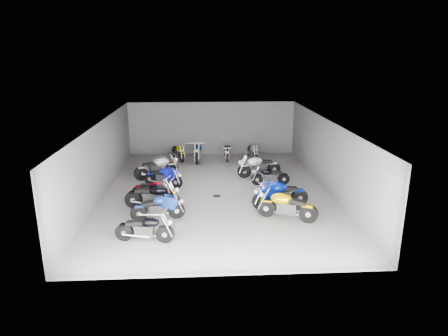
{
  "coord_description": "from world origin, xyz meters",
  "views": [
    {
      "loc": [
        -0.61,
        -16.98,
        6.14
      ],
      "look_at": [
        0.37,
        0.46,
        1.0
      ],
      "focal_mm": 32.0,
      "sensor_mm": 36.0,
      "label": 1
    }
  ],
  "objects_px": {
    "motorcycle_left_c": "(153,196)",
    "motorcycle_back_b": "(178,152)",
    "motorcycle_left_d": "(153,190)",
    "motorcycle_back_c": "(198,152)",
    "motorcycle_left_b": "(158,207)",
    "motorcycle_right_b": "(286,206)",
    "motorcycle_left_f": "(157,168)",
    "motorcycle_right_e": "(270,176)",
    "motorcycle_left_a": "(145,228)",
    "motorcycle_back_d": "(227,152)",
    "motorcycle_right_f": "(259,166)",
    "motorcycle_back_e": "(253,151)",
    "drain_grate": "(217,196)",
    "motorcycle_right_c": "(280,195)",
    "motorcycle_left_e": "(163,177)"
  },
  "relations": [
    {
      "from": "motorcycle_left_c",
      "to": "motorcycle_left_b",
      "type": "bearing_deg",
      "value": 28.19
    },
    {
      "from": "motorcycle_right_e",
      "to": "motorcycle_back_c",
      "type": "distance_m",
      "value": 5.68
    },
    {
      "from": "motorcycle_right_f",
      "to": "motorcycle_left_b",
      "type": "bearing_deg",
      "value": 126.27
    },
    {
      "from": "motorcycle_back_c",
      "to": "motorcycle_right_b",
      "type": "bearing_deg",
      "value": 114.72
    },
    {
      "from": "motorcycle_left_b",
      "to": "motorcycle_right_b",
      "type": "distance_m",
      "value": 4.81
    },
    {
      "from": "motorcycle_left_f",
      "to": "motorcycle_back_d",
      "type": "xyz_separation_m",
      "value": [
        3.71,
        3.36,
        -0.1
      ]
    },
    {
      "from": "motorcycle_left_d",
      "to": "motorcycle_left_f",
      "type": "bearing_deg",
      "value": -155.41
    },
    {
      "from": "motorcycle_right_c",
      "to": "motorcycle_right_f",
      "type": "bearing_deg",
      "value": -7.46
    },
    {
      "from": "motorcycle_left_b",
      "to": "motorcycle_back_e",
      "type": "relative_size",
      "value": 1.09
    },
    {
      "from": "motorcycle_right_c",
      "to": "motorcycle_right_f",
      "type": "distance_m",
      "value": 4.23
    },
    {
      "from": "motorcycle_left_c",
      "to": "motorcycle_right_e",
      "type": "relative_size",
      "value": 1.25
    },
    {
      "from": "motorcycle_back_d",
      "to": "drain_grate",
      "type": "bearing_deg",
      "value": 84.64
    },
    {
      "from": "drain_grate",
      "to": "motorcycle_left_e",
      "type": "distance_m",
      "value": 2.86
    },
    {
      "from": "motorcycle_left_f",
      "to": "motorcycle_back_e",
      "type": "relative_size",
      "value": 1.16
    },
    {
      "from": "motorcycle_right_c",
      "to": "motorcycle_back_b",
      "type": "xyz_separation_m",
      "value": [
        -4.49,
        7.8,
        -0.1
      ]
    },
    {
      "from": "motorcycle_left_a",
      "to": "motorcycle_back_c",
      "type": "bearing_deg",
      "value": 179.95
    },
    {
      "from": "motorcycle_left_d",
      "to": "motorcycle_back_c",
      "type": "bearing_deg",
      "value": -174.44
    },
    {
      "from": "drain_grate",
      "to": "motorcycle_back_d",
      "type": "bearing_deg",
      "value": 82.1
    },
    {
      "from": "motorcycle_left_b",
      "to": "motorcycle_left_d",
      "type": "bearing_deg",
      "value": -174.98
    },
    {
      "from": "motorcycle_back_e",
      "to": "motorcycle_left_a",
      "type": "bearing_deg",
      "value": 56.81
    },
    {
      "from": "motorcycle_left_f",
      "to": "motorcycle_right_c",
      "type": "relative_size",
      "value": 0.92
    },
    {
      "from": "motorcycle_back_b",
      "to": "motorcycle_back_c",
      "type": "distance_m",
      "value": 1.2
    },
    {
      "from": "motorcycle_right_b",
      "to": "motorcycle_back_c",
      "type": "xyz_separation_m",
      "value": [
        -3.38,
        8.59,
        -0.01
      ]
    },
    {
      "from": "motorcycle_right_b",
      "to": "motorcycle_right_c",
      "type": "xyz_separation_m",
      "value": [
        -0.03,
        1.17,
        0.02
      ]
    },
    {
      "from": "motorcycle_right_e",
      "to": "motorcycle_right_f",
      "type": "distance_m",
      "value": 1.36
    },
    {
      "from": "motorcycle_left_f",
      "to": "motorcycle_right_f",
      "type": "distance_m",
      "value": 5.09
    },
    {
      "from": "motorcycle_left_d",
      "to": "motorcycle_back_d",
      "type": "distance_m",
      "value": 7.42
    },
    {
      "from": "motorcycle_back_e",
      "to": "drain_grate",
      "type": "bearing_deg",
      "value": 61.18
    },
    {
      "from": "motorcycle_left_b",
      "to": "motorcycle_right_f",
      "type": "relative_size",
      "value": 0.9
    },
    {
      "from": "motorcycle_left_a",
      "to": "motorcycle_back_d",
      "type": "xyz_separation_m",
      "value": [
        3.39,
        10.33,
        -0.03
      ]
    },
    {
      "from": "motorcycle_left_d",
      "to": "motorcycle_right_b",
      "type": "xyz_separation_m",
      "value": [
        5.23,
        -2.29,
        0.09
      ]
    },
    {
      "from": "drain_grate",
      "to": "motorcycle_back_e",
      "type": "relative_size",
      "value": 0.17
    },
    {
      "from": "motorcycle_left_f",
      "to": "motorcycle_back_b",
      "type": "height_order",
      "value": "motorcycle_left_f"
    },
    {
      "from": "motorcycle_right_f",
      "to": "motorcycle_right_c",
      "type": "bearing_deg",
      "value": 171.29
    },
    {
      "from": "motorcycle_right_b",
      "to": "motorcycle_back_b",
      "type": "xyz_separation_m",
      "value": [
        -4.52,
        8.97,
        -0.08
      ]
    },
    {
      "from": "motorcycle_back_b",
      "to": "motorcycle_back_e",
      "type": "distance_m",
      "value": 4.36
    },
    {
      "from": "motorcycle_left_b",
      "to": "motorcycle_back_c",
      "type": "relative_size",
      "value": 0.9
    },
    {
      "from": "drain_grate",
      "to": "motorcycle_left_d",
      "type": "distance_m",
      "value": 2.78
    },
    {
      "from": "motorcycle_left_b",
      "to": "motorcycle_left_c",
      "type": "height_order",
      "value": "motorcycle_left_c"
    },
    {
      "from": "motorcycle_left_c",
      "to": "motorcycle_back_b",
      "type": "distance_m",
      "value": 7.65
    },
    {
      "from": "motorcycle_left_d",
      "to": "motorcycle_right_f",
      "type": "height_order",
      "value": "motorcycle_right_f"
    },
    {
      "from": "motorcycle_left_e",
      "to": "motorcycle_back_e",
      "type": "bearing_deg",
      "value": 159.96
    },
    {
      "from": "motorcycle_left_f",
      "to": "motorcycle_right_e",
      "type": "relative_size",
      "value": 1.19
    },
    {
      "from": "motorcycle_right_b",
      "to": "motorcycle_left_b",
      "type": "bearing_deg",
      "value": 110.97
    },
    {
      "from": "motorcycle_right_b",
      "to": "motorcycle_right_f",
      "type": "bearing_deg",
      "value": 27.36
    },
    {
      "from": "motorcycle_left_a",
      "to": "motorcycle_back_e",
      "type": "bearing_deg",
      "value": 164.22
    },
    {
      "from": "motorcycle_left_f",
      "to": "motorcycle_back_c",
      "type": "xyz_separation_m",
      "value": [
        2.0,
        3.17,
        -0.01
      ]
    },
    {
      "from": "motorcycle_left_c",
      "to": "motorcycle_right_e",
      "type": "height_order",
      "value": "motorcycle_left_c"
    },
    {
      "from": "motorcycle_left_c",
      "to": "motorcycle_right_c",
      "type": "xyz_separation_m",
      "value": [
        5.09,
        -0.17,
        0.01
      ]
    },
    {
      "from": "motorcycle_left_d",
      "to": "motorcycle_back_c",
      "type": "relative_size",
      "value": 0.81
    }
  ]
}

